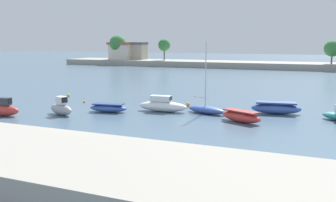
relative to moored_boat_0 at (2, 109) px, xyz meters
name	(u,v)px	position (x,y,z in m)	size (l,w,h in m)	color
ground_plane	(94,147)	(13.80, -5.43, -0.63)	(400.00, 400.00, 0.00)	#476075
seawall_embankment	(22,162)	(13.80, -11.70, 0.23)	(89.54, 7.32, 1.71)	#9E998C
moored_boat_0	(2,109)	(0.00, 0.00, 0.00)	(3.62, 1.51, 1.72)	#C63833
moored_boat_1	(61,108)	(4.69, 2.55, 0.01)	(3.39, 2.03, 1.76)	#9E9EA3
moored_boat_2	(108,108)	(7.97, 5.56, -0.22)	(3.95, 1.93, 0.85)	#3856A8
moored_boat_3	(163,105)	(12.79, 7.86, -0.02)	(5.06, 1.77, 1.58)	white
moored_boat_4	(206,109)	(17.07, 8.60, -0.21)	(4.39, 2.54, 6.86)	#3856A8
moored_boat_5	(241,116)	(20.97, 6.02, -0.14)	(4.09, 2.73, 1.00)	#C63833
moored_boat_6	(276,108)	(23.25, 11.06, -0.08)	(4.83, 2.24, 1.15)	#3856A8
mooring_buoy_0	(188,104)	(14.05, 11.75, -0.43)	(0.40, 0.40, 0.40)	orange
mooring_buoy_1	(109,104)	(6.04, 8.83, -0.46)	(0.34, 0.34, 0.34)	yellow
mooring_buoy_2	(84,102)	(2.43, 9.30, -0.51)	(0.25, 0.25, 0.25)	orange
mooring_buoy_3	(68,95)	(-2.21, 12.47, -0.43)	(0.39, 0.39, 0.39)	yellow
distant_shoreline	(261,61)	(11.12, 75.02, 1.35)	(121.63, 11.92, 8.87)	#9E998C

